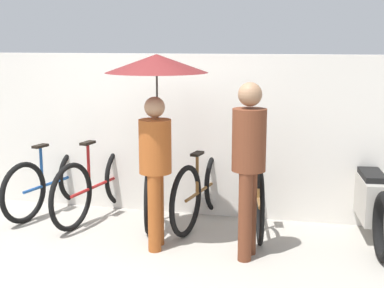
% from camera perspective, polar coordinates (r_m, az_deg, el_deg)
% --- Properties ---
extents(ground_plane, '(30.00, 30.00, 0.00)m').
position_cam_1_polar(ground_plane, '(4.93, -10.38, -13.87)').
color(ground_plane, '#9E998E').
extents(back_wall, '(11.70, 0.12, 1.91)m').
position_cam_1_polar(back_wall, '(6.46, -3.66, 1.10)').
color(back_wall, silver).
rests_on(back_wall, ground).
extents(parked_bicycle_0, '(0.56, 1.64, 1.07)m').
position_cam_1_polar(parked_bicycle_0, '(6.74, -14.67, -3.90)').
color(parked_bicycle_0, black).
rests_on(parked_bicycle_0, ground).
extents(parked_bicycle_1, '(0.51, 1.81, 1.07)m').
position_cam_1_polar(parked_bicycle_1, '(6.43, -9.92, -4.20)').
color(parked_bicycle_1, black).
rests_on(parked_bicycle_1, ground).
extents(parked_bicycle_2, '(0.56, 1.60, 1.05)m').
position_cam_1_polar(parked_bicycle_2, '(6.29, -4.45, -4.75)').
color(parked_bicycle_2, black).
rests_on(parked_bicycle_2, ground).
extents(parked_bicycle_3, '(0.48, 1.71, 1.03)m').
position_cam_1_polar(parked_bicycle_3, '(6.12, 1.17, -4.77)').
color(parked_bicycle_3, black).
rests_on(parked_bicycle_3, ground).
extents(parked_bicycle_4, '(0.47, 1.76, 1.01)m').
position_cam_1_polar(parked_bicycle_4, '(6.02, 6.98, -5.15)').
color(parked_bicycle_4, black).
rests_on(parked_bicycle_4, ground).
extents(pedestrian_leading, '(1.01, 1.01, 1.93)m').
position_cam_1_polar(pedestrian_leading, '(5.25, -3.84, 5.17)').
color(pedestrian_leading, '#9E4C1E').
rests_on(pedestrian_leading, ground).
extents(pedestrian_center, '(0.32, 0.32, 1.69)m').
position_cam_1_polar(pedestrian_center, '(5.02, 6.07, -1.39)').
color(pedestrian_center, brown).
rests_on(pedestrian_center, ground).
extents(motorcycle, '(0.58, 2.04, 0.90)m').
position_cam_1_polar(motorcycle, '(6.02, 18.50, -5.75)').
color(motorcycle, black).
rests_on(motorcycle, ground).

